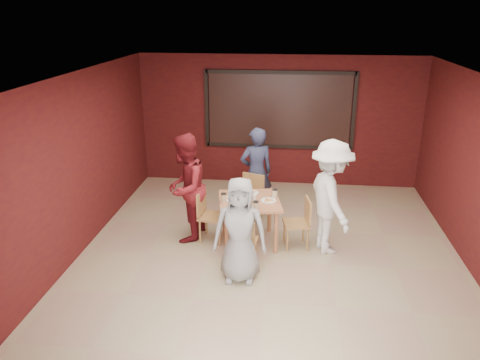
# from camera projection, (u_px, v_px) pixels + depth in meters

# --- Properties ---
(floor) EXTENTS (7.00, 7.00, 0.00)m
(floor) POSITION_uv_depth(u_px,v_px,m) (268.00, 261.00, 7.27)
(floor) COLOR tan
(floor) RESTS_ON ground
(window_blinds) EXTENTS (3.00, 0.02, 1.50)m
(window_blinds) POSITION_uv_depth(u_px,v_px,m) (279.00, 110.00, 9.91)
(window_blinds) COLOR black
(dining_table) EXTENTS (1.13, 1.13, 0.92)m
(dining_table) POSITION_uv_depth(u_px,v_px,m) (249.00, 205.00, 7.61)
(dining_table) COLOR #B06D48
(dining_table) RESTS_ON floor
(chair_front) EXTENTS (0.41, 0.41, 0.79)m
(chair_front) POSITION_uv_depth(u_px,v_px,m) (243.00, 240.00, 6.96)
(chair_front) COLOR #B17244
(chair_front) RESTS_ON floor
(chair_back) EXTENTS (0.54, 0.54, 0.88)m
(chair_back) POSITION_uv_depth(u_px,v_px,m) (251.00, 196.00, 8.47)
(chair_back) COLOR #B17244
(chair_back) RESTS_ON floor
(chair_left) EXTENTS (0.47, 0.47, 0.87)m
(chair_left) POSITION_uv_depth(u_px,v_px,m) (208.00, 213.00, 7.78)
(chair_left) COLOR #B17244
(chair_left) RESTS_ON floor
(chair_right) EXTENTS (0.47, 0.47, 0.83)m
(chair_right) POSITION_uv_depth(u_px,v_px,m) (301.00, 220.00, 7.56)
(chair_right) COLOR #B17244
(chair_right) RESTS_ON floor
(diner_front) EXTENTS (0.76, 0.50, 1.55)m
(diner_front) POSITION_uv_depth(u_px,v_px,m) (240.00, 230.00, 6.53)
(diner_front) COLOR #979797
(diner_front) RESTS_ON floor
(diner_back) EXTENTS (0.72, 0.60, 1.69)m
(diner_back) POSITION_uv_depth(u_px,v_px,m) (256.00, 172.00, 8.62)
(diner_back) COLOR #2B304C
(diner_back) RESTS_ON floor
(diner_left) EXTENTS (0.79, 0.96, 1.82)m
(diner_left) POSITION_uv_depth(u_px,v_px,m) (185.00, 188.00, 7.70)
(diner_left) COLOR maroon
(diner_left) RESTS_ON floor
(diner_right) EXTENTS (1.01, 1.34, 1.83)m
(diner_right) POSITION_uv_depth(u_px,v_px,m) (331.00, 197.00, 7.29)
(diner_right) COLOR white
(diner_right) RESTS_ON floor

